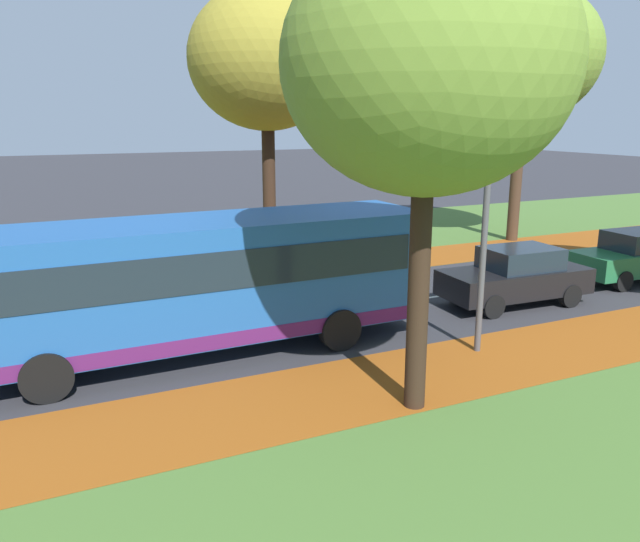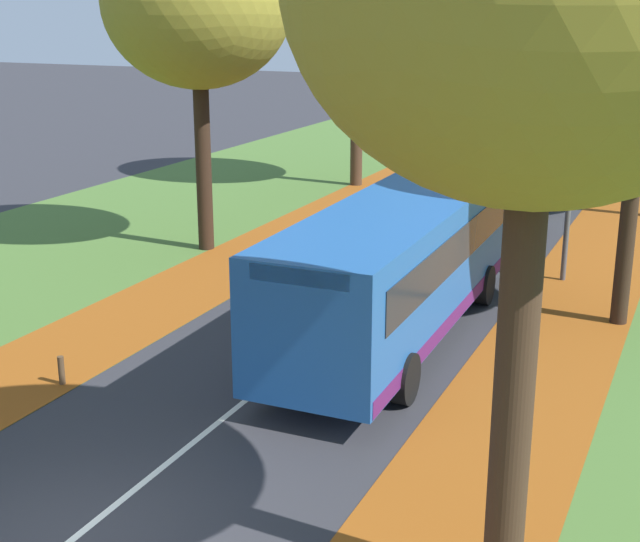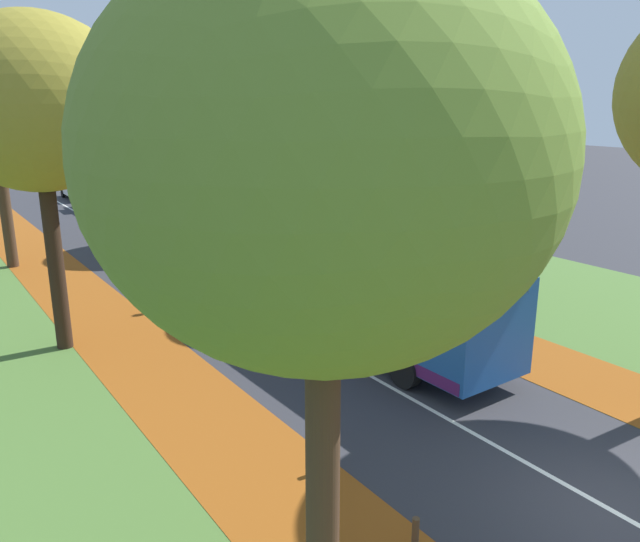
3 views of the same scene
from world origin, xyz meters
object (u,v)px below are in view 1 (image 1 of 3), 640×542
at_px(tree_left_mid, 525,56).
at_px(bus, 197,279).
at_px(tree_left_near, 267,60).
at_px(streetlamp_right, 477,183).
at_px(car_green_following, 635,256).
at_px(tree_right_near, 427,64).
at_px(car_black_lead, 516,276).

xyz_separation_m(tree_left_mid, bus, (7.24, -15.37, -5.79)).
relative_size(tree_left_near, tree_left_mid, 0.92).
xyz_separation_m(streetlamp_right, bus, (-2.22, -5.65, -2.03)).
height_order(bus, car_green_following, bus).
relative_size(tree_right_near, streetlamp_right, 1.35).
bearing_deg(car_black_lead, streetlamp_right, -56.98).
distance_m(bus, car_black_lead, 8.95).
height_order(tree_left_near, tree_left_mid, tree_left_mid).
distance_m(bus, car_green_following, 14.20).
bearing_deg(tree_left_near, streetlamp_right, 6.51).
bearing_deg(tree_left_mid, tree_right_near, -47.43).
relative_size(tree_left_mid, tree_right_near, 1.26).
xyz_separation_m(tree_right_near, car_black_lead, (-4.16, 6.06, -5.13)).
xyz_separation_m(tree_left_mid, car_black_lead, (7.34, -6.46, -6.68)).
bearing_deg(car_green_following, bus, -88.85).
xyz_separation_m(tree_left_near, tree_left_mid, (0.39, 10.84, 0.51)).
bearing_deg(tree_right_near, tree_left_mid, 132.57).
xyz_separation_m(tree_right_near, bus, (-4.26, -2.84, -4.24)).
bearing_deg(streetlamp_right, bus, -111.43).
relative_size(bus, car_black_lead, 2.44).
relative_size(bus, car_green_following, 2.45).
relative_size(streetlamp_right, car_black_lead, 1.40).
relative_size(tree_left_near, streetlamp_right, 1.56).
relative_size(car_black_lead, car_green_following, 1.00).
distance_m(tree_left_mid, bus, 17.95).
height_order(tree_left_near, tree_right_near, tree_left_near).
xyz_separation_m(tree_left_near, car_green_following, (7.34, 9.63, -6.17)).
xyz_separation_m(tree_left_mid, tree_right_near, (11.50, -12.52, -1.55)).
bearing_deg(car_black_lead, bus, -90.68).
height_order(streetlamp_right, car_green_following, streetlamp_right).
bearing_deg(car_black_lead, tree_right_near, -55.56).
distance_m(tree_left_mid, tree_right_near, 17.07).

